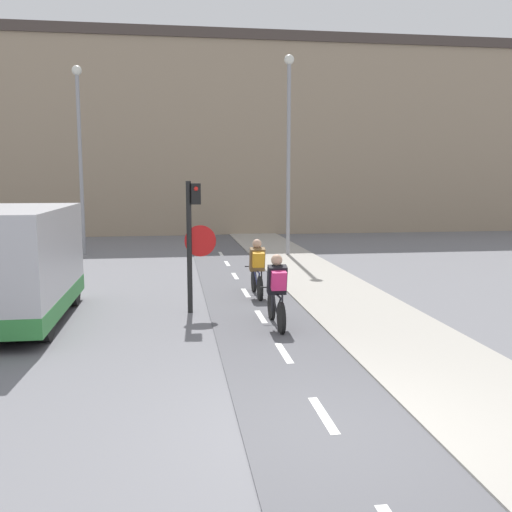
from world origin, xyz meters
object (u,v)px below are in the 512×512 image
street_lamp_sidewalk (289,136)px  street_lamp_far (80,141)px  van (11,267)px  cyclist_far (257,269)px  cyclist_near (277,292)px  traffic_light_pole (193,231)px

street_lamp_sidewalk → street_lamp_far: bearing=168.8°
van → street_lamp_sidewalk: bearing=50.5°
van → street_lamp_far: bearing=91.0°
cyclist_far → cyclist_near: bearing=-90.8°
street_lamp_far → cyclist_near: bearing=-65.2°
street_lamp_sidewalk → cyclist_near: 10.96m
traffic_light_pole → street_lamp_sidewalk: 9.75m
cyclist_near → traffic_light_pole: bearing=136.0°
street_lamp_far → van: (0.18, -10.48, -3.10)m
street_lamp_sidewalk → van: bearing=-129.5°
cyclist_far → van: van is taller
traffic_light_pole → cyclist_near: size_ratio=1.68×
traffic_light_pole → cyclist_near: bearing=-44.0°
traffic_light_pole → cyclist_far: bearing=41.6°
traffic_light_pole → street_lamp_sidewalk: size_ratio=0.39×
traffic_light_pole → van: bearing=-173.7°
traffic_light_pole → street_lamp_sidewalk: street_lamp_sidewalk is taller
cyclist_near → van: bearing=168.1°
cyclist_far → van: size_ratio=0.36×
street_lamp_sidewalk → cyclist_far: bearing=-107.1°
cyclist_far → van: 5.51m
traffic_light_pole → cyclist_near: 2.39m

